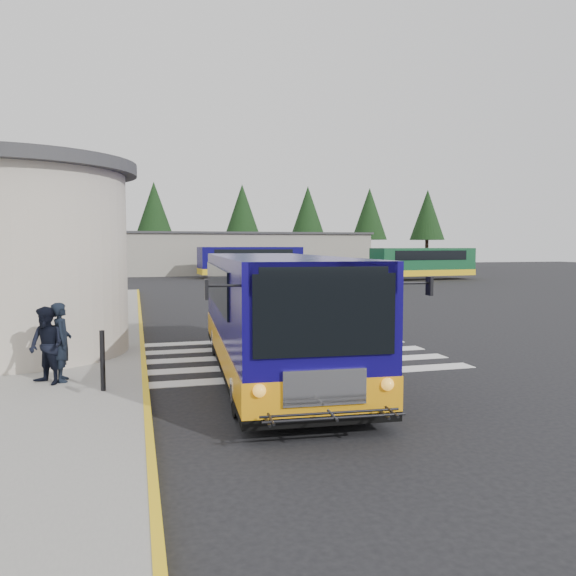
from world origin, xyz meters
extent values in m
plane|color=black|center=(0.00, 0.00, 0.00)|extent=(140.00, 140.00, 0.00)
cube|color=yellow|center=(-4.05, 4.00, 0.08)|extent=(0.12, 34.00, 0.16)
cylinder|color=#B4A798|center=(-7.00, 0.50, 2.40)|extent=(5.20, 5.20, 4.50)
cylinder|color=#38383A|center=(-7.00, 0.50, 4.80)|extent=(5.80, 5.80, 0.30)
cube|color=black|center=(-6.48, 5.00, 1.25)|extent=(0.08, 1.20, 2.20)
cube|color=#38383A|center=(-6.00, 5.00, 2.55)|extent=(1.20, 1.80, 0.12)
cube|color=silver|center=(-0.50, -3.20, 0.01)|extent=(8.00, 0.55, 0.01)
cube|color=silver|center=(-0.50, -2.00, 0.01)|extent=(8.00, 0.55, 0.01)
cube|color=silver|center=(-0.50, -0.80, 0.01)|extent=(8.00, 0.55, 0.01)
cube|color=silver|center=(-0.50, 0.40, 0.01)|extent=(8.00, 0.55, 0.01)
cube|color=silver|center=(-0.50, 1.60, 0.01)|extent=(8.00, 0.55, 0.01)
cube|color=gray|center=(6.00, 42.00, 2.00)|extent=(26.00, 8.00, 4.00)
cube|color=#38383A|center=(6.00, 42.00, 4.10)|extent=(26.40, 8.40, 0.20)
cylinder|color=black|center=(-12.00, 50.00, 1.80)|extent=(0.44, 0.44, 3.60)
cone|color=black|center=(-12.00, 50.00, 6.80)|extent=(4.40, 4.40, 6.40)
cylinder|color=black|center=(-2.00, 50.00, 1.80)|extent=(0.44, 0.44, 3.60)
cone|color=black|center=(-2.00, 50.00, 6.80)|extent=(4.40, 4.40, 6.40)
cylinder|color=black|center=(8.00, 50.00, 1.80)|extent=(0.44, 0.44, 3.60)
cone|color=black|center=(8.00, 50.00, 6.80)|extent=(4.40, 4.40, 6.40)
cylinder|color=black|center=(16.00, 50.00, 1.80)|extent=(0.44, 0.44, 3.60)
cone|color=black|center=(16.00, 50.00, 6.80)|extent=(4.40, 4.40, 6.40)
cylinder|color=black|center=(24.00, 50.00, 1.80)|extent=(0.44, 0.44, 3.60)
cone|color=black|center=(24.00, 50.00, 6.80)|extent=(4.40, 4.40, 6.40)
cylinder|color=black|center=(32.00, 50.00, 1.80)|extent=(0.44, 0.44, 3.60)
cone|color=black|center=(32.00, 50.00, 6.80)|extent=(4.40, 4.40, 6.40)
cube|color=#10075C|center=(-1.26, -2.94, 1.51)|extent=(3.01, 8.80, 2.26)
cube|color=orange|center=(-1.26, -2.94, 0.65)|extent=(3.05, 8.83, 0.54)
cube|color=black|center=(-1.26, -2.94, 0.34)|extent=(3.04, 8.82, 0.21)
cube|color=black|center=(-1.57, -7.27, 1.87)|extent=(2.11, 0.21, 1.20)
cube|color=silver|center=(-1.58, -7.28, 0.82)|extent=(1.25, 0.15, 0.53)
cube|color=black|center=(-2.43, -2.09, 1.97)|extent=(0.49, 6.33, 0.86)
cube|color=black|center=(0.01, -2.26, 1.97)|extent=(0.49, 6.33, 0.86)
cylinder|color=black|center=(-2.52, -5.74, 0.46)|extent=(0.35, 0.94, 0.92)
cylinder|color=black|center=(-0.42, -5.89, 0.46)|extent=(0.35, 0.94, 0.92)
cylinder|color=black|center=(-2.14, -0.38, 0.46)|extent=(0.35, 0.94, 0.92)
cylinder|color=black|center=(-0.03, -0.53, 0.46)|extent=(0.35, 0.94, 0.92)
cube|color=black|center=(-3.24, -6.99, 2.26)|extent=(0.06, 0.18, 0.29)
cube|color=black|center=(0.11, -7.23, 2.26)|extent=(0.06, 0.18, 0.29)
imported|color=black|center=(-5.65, -2.95, 0.94)|extent=(0.43, 0.61, 1.59)
imported|color=black|center=(-5.90, -3.15, 0.92)|extent=(0.93, 0.94, 1.53)
cylinder|color=black|center=(-4.82, -3.95, 0.72)|extent=(0.09, 0.09, 1.14)
cube|color=#0A064C|center=(5.78, 34.38, 1.58)|extent=(9.32, 3.24, 2.34)
cube|color=yellow|center=(5.78, 34.38, 0.63)|extent=(9.35, 3.27, 0.51)
cube|color=black|center=(5.78, 34.38, 2.14)|extent=(7.30, 3.13, 0.81)
cube|color=#134928|center=(19.27, 27.79, 1.53)|extent=(9.07, 3.25, 2.27)
cube|color=yellow|center=(19.27, 27.79, 0.61)|extent=(9.10, 3.28, 0.49)
cube|color=black|center=(19.27, 27.79, 2.07)|extent=(7.10, 3.12, 0.79)
camera|label=1|loc=(-4.20, -14.86, 2.87)|focal=35.00mm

